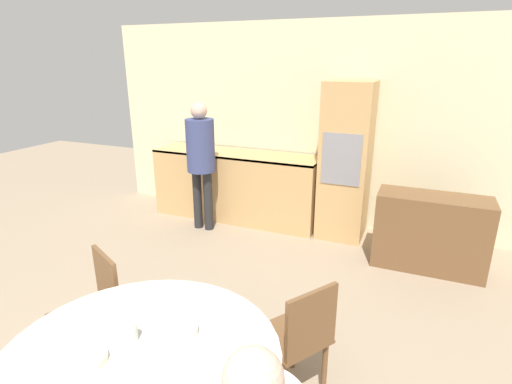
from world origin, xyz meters
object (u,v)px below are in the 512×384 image
Objects in this scene: cup at (130,332)px; chair_far_right at (300,337)px; oven_unit at (346,162)px; person_standing at (201,153)px; bowl_near at (89,359)px; bowl_centre at (183,330)px; sideboard at (430,232)px; chair_far_left at (95,306)px.

chair_far_right is at bearing 44.50° from cup.
person_standing is (-1.71, -0.52, 0.06)m from oven_unit.
bowl_near is 0.46m from bowl_centre.
bowl_centre is (-1.23, -2.78, 0.37)m from sideboard.
chair_far_left reaches higher than sideboard.
sideboard is 3.50m from bowl_near.
person_standing is at bearing 129.92° from chair_far_left.
cup is at bearing -116.30° from sideboard.
chair_far_right is at bearing -84.21° from oven_unit.
sideboard is 0.68× the size of person_standing.
person_standing is 17.06× the size of cup.
chair_far_left is at bearing -47.08° from chair_far_right.
bowl_centre is (-0.48, -0.54, 0.29)m from chair_far_right.
cup is at bearing -145.85° from bowl_centre.
cup is 0.22m from bowl_near.
bowl_centre reaches higher than bowl_near.
chair_far_left is 0.94m from bowl_near.
chair_far_right is at bearing 36.82° from chair_far_left.
sideboard is at bearing 66.16° from bowl_centre.
oven_unit is 3.46m from cup.
chair_far_right is 8.96× the size of cup.
bowl_centre is (0.93, -0.29, 0.29)m from chair_far_left.
oven_unit is 11.00× the size of bowl_near.
chair_far_right is 0.53× the size of person_standing.
cup is (-0.70, -0.69, 0.31)m from chair_far_right.
chair_far_right is at bearing -108.39° from sideboard.
person_standing is at bearing -105.21° from chair_far_right.
cup is 0.27m from bowl_centre.
oven_unit reaches higher than person_standing.
oven_unit is at bearing 95.98° from chair_far_left.
bowl_near is at bearing -97.95° from oven_unit.
sideboard is 1.29× the size of chair_far_right.
oven_unit is 1.26m from sideboard.
chair_far_right is 0.78m from bowl_centre.
sideboard is at bearing -165.54° from chair_far_right.
chair_far_left is at bearing 148.11° from cup.
cup is (1.28, -2.90, -0.21)m from person_standing.
chair_far_right is at bearing 48.25° from bowl_centre.
oven_unit is 2.20× the size of chair_far_left.
person_standing is at bearing 113.86° from cup.
oven_unit is 19.73× the size of cup.
person_standing is 10.23× the size of bowl_centre.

